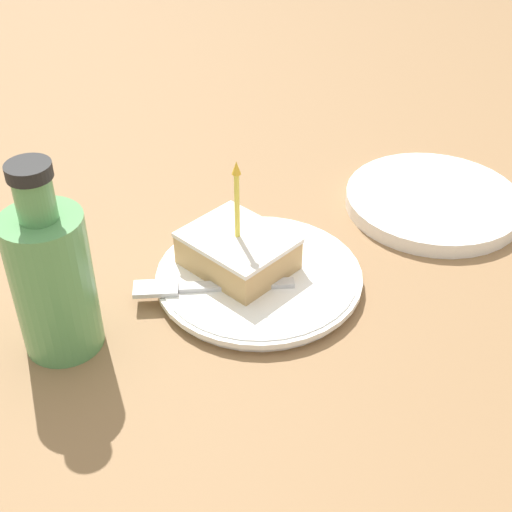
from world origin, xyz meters
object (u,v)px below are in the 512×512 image
at_px(cake_slice, 238,250).
at_px(fork, 201,286).
at_px(plate, 256,276).
at_px(bottle, 52,278).
at_px(side_plate, 433,201).

bearing_deg(cake_slice, fork, -0.40).
distance_m(cake_slice, fork, 0.06).
relative_size(plate, bottle, 1.12).
xyz_separation_m(plate, fork, (0.06, -0.02, 0.01)).
distance_m(fork, side_plate, 0.32).
xyz_separation_m(plate, side_plate, (-0.25, 0.06, 0.00)).
xyz_separation_m(cake_slice, fork, (0.05, -0.00, -0.02)).
xyz_separation_m(plate, cake_slice, (0.01, -0.02, 0.03)).
relative_size(fork, bottle, 0.68).
height_order(plate, bottle, bottle).
height_order(plate, cake_slice, cake_slice).
distance_m(plate, side_plate, 0.26).
distance_m(plate, bottle, 0.21).
bearing_deg(plate, fork, -18.95).
bearing_deg(plate, bottle, -20.14).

